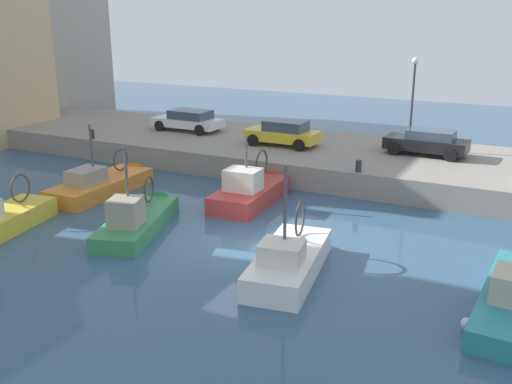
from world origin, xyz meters
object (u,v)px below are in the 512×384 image
object	(u,v)px
fishing_boat_white	(291,267)
fishing_boat_orange	(107,189)
fishing_boat_green	(141,223)
fishing_boat_red	(253,198)
parked_car_black	(427,142)
mooring_bollard_mid	(92,134)
fishing_boat_yellow	(6,227)
quay_streetlamp	(413,88)
mooring_bollard_south	(359,166)
parked_car_yellow	(283,133)
parked_car_white	(189,120)

from	to	relation	value
fishing_boat_white	fishing_boat_orange	distance (m)	12.18
fishing_boat_green	fishing_boat_red	bearing A→B (deg)	-26.15
fishing_boat_green	parked_car_black	distance (m)	15.32
fishing_boat_white	fishing_boat_red	distance (m)	7.56
fishing_boat_red	parked_car_black	distance (m)	9.89
mooring_bollard_mid	fishing_boat_yellow	bearing A→B (deg)	-154.62
fishing_boat_white	fishing_boat_yellow	size ratio (longest dim) A/B	1.00
mooring_bollard_mid	quay_streetlamp	xyz separation A→B (m)	(5.65, -17.00, 2.98)
parked_car_black	mooring_bollard_south	bearing A→B (deg)	156.13
fishing_boat_yellow	parked_car_black	xyz separation A→B (m)	(15.24, -13.14, 1.78)
fishing_boat_green	mooring_bollard_south	world-z (taller)	fishing_boat_green
fishing_boat_orange	parked_car_yellow	bearing A→B (deg)	-34.20
fishing_boat_white	fishing_boat_orange	size ratio (longest dim) A/B	0.94
fishing_boat_yellow	mooring_bollard_south	xyz separation A→B (m)	(10.47, -11.03, 1.37)
fishing_boat_white	parked_car_white	world-z (taller)	fishing_boat_white
fishing_boat_yellow	parked_car_white	world-z (taller)	fishing_boat_yellow
parked_car_yellow	parked_car_black	xyz separation A→B (m)	(1.31, -7.49, -0.03)
parked_car_black	quay_streetlamp	distance (m)	2.94
mooring_bollard_south	quay_streetlamp	world-z (taller)	quay_streetlamp
parked_car_yellow	quay_streetlamp	bearing A→B (deg)	-71.04
fishing_boat_orange	fishing_boat_red	bearing A→B (deg)	-74.39
fishing_boat_red	parked_car_white	world-z (taller)	fishing_boat_red
mooring_bollard_mid	fishing_boat_white	bearing A→B (deg)	-118.02
fishing_boat_orange	parked_car_black	xyz separation A→B (m)	(9.48, -13.04, 1.78)
fishing_boat_white	parked_car_white	bearing A→B (deg)	43.89
parked_car_black	parked_car_white	world-z (taller)	parked_car_black
fishing_boat_white	parked_car_white	size ratio (longest dim) A/B	1.35
fishing_boat_orange	fishing_boat_yellow	size ratio (longest dim) A/B	1.06
parked_car_yellow	parked_car_black	bearing A→B (deg)	-80.11
fishing_boat_green	parked_car_white	size ratio (longest dim) A/B	1.45
mooring_bollard_mid	fishing_boat_green	bearing A→B (deg)	-129.33
fishing_boat_white	quay_streetlamp	xyz separation A→B (m)	(14.45, -0.46, 4.35)
mooring_bollard_mid	fishing_boat_red	bearing A→B (deg)	-103.10
fishing_boat_orange	parked_car_black	bearing A→B (deg)	-54.00
fishing_boat_red	mooring_bollard_mid	distance (m)	12.36
fishing_boat_orange	fishing_boat_yellow	world-z (taller)	fishing_boat_yellow
fishing_boat_yellow	fishing_boat_red	size ratio (longest dim) A/B	1.04
fishing_boat_green	fishing_boat_orange	world-z (taller)	fishing_boat_green
fishing_boat_white	fishing_boat_orange	xyz separation A→B (m)	(4.09, 11.48, 0.00)
mooring_bollard_south	mooring_bollard_mid	size ratio (longest dim) A/B	1.00
fishing_boat_yellow	quay_streetlamp	bearing A→B (deg)	-36.73
fishing_boat_green	fishing_boat_red	size ratio (longest dim) A/B	1.12
fishing_boat_yellow	parked_car_yellow	world-z (taller)	fishing_boat_yellow
parked_car_white	quay_streetlamp	distance (m)	13.63
quay_streetlamp	fishing_boat_orange	bearing A→B (deg)	130.97
fishing_boat_green	fishing_boat_yellow	world-z (taller)	fishing_boat_yellow
fishing_boat_yellow	parked_car_black	distance (m)	20.20
fishing_boat_orange	parked_car_black	distance (m)	16.22
fishing_boat_red	fishing_boat_yellow	bearing A→B (deg)	137.71
fishing_boat_yellow	quay_streetlamp	xyz separation A→B (m)	(16.12, -12.03, 4.35)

